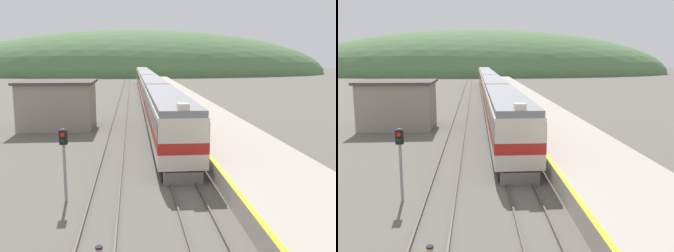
# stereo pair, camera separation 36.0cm
# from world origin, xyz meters

# --- Properties ---
(track_main) EXTENTS (1.52, 180.00, 0.16)m
(track_main) POSITION_xyz_m (0.00, 70.00, 0.08)
(track_main) COLOR #4C443D
(track_main) RESTS_ON ground
(track_siding) EXTENTS (1.52, 180.00, 0.16)m
(track_siding) POSITION_xyz_m (-4.20, 70.00, 0.08)
(track_siding) COLOR #4C443D
(track_siding) RESTS_ON ground
(platform) EXTENTS (6.09, 140.00, 1.08)m
(platform) POSITION_xyz_m (4.82, 50.00, 0.54)
(platform) COLOR #ADA393
(platform) RESTS_ON ground
(distant_hills) EXTENTS (157.33, 70.80, 35.93)m
(distant_hills) POSITION_xyz_m (0.00, 164.05, 0.00)
(distant_hills) COLOR #517547
(distant_hills) RESTS_ON ground
(station_shed) EXTENTS (7.38, 6.83, 4.71)m
(station_shed) POSITION_xyz_m (-10.14, 39.03, 2.37)
(station_shed) COLOR gray
(station_shed) RESTS_ON ground
(express_train_lead_car) EXTENTS (2.88, 20.89, 4.55)m
(express_train_lead_car) POSITION_xyz_m (0.00, 29.84, 2.29)
(express_train_lead_car) COLOR black
(express_train_lead_car) RESTS_ON ground
(carriage_second) EXTENTS (2.87, 22.32, 4.19)m
(carriage_second) POSITION_xyz_m (0.00, 52.57, 2.28)
(carriage_second) COLOR black
(carriage_second) RESTS_ON ground
(carriage_third) EXTENTS (2.87, 22.32, 4.19)m
(carriage_third) POSITION_xyz_m (0.00, 75.77, 2.28)
(carriage_third) COLOR black
(carriage_third) RESTS_ON ground
(carriage_fourth) EXTENTS (2.87, 22.32, 4.19)m
(carriage_fourth) POSITION_xyz_m (0.00, 98.97, 2.28)
(carriage_fourth) COLOR black
(carriage_fourth) RESTS_ON ground
(signal_post_siding) EXTENTS (0.36, 0.42, 3.66)m
(signal_post_siding) POSITION_xyz_m (-6.07, 17.81, 2.63)
(signal_post_siding) COLOR gray
(signal_post_siding) RESTS_ON ground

